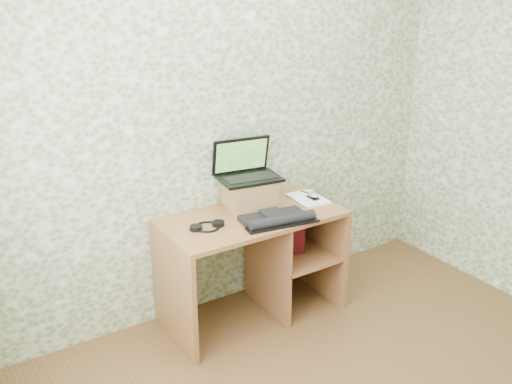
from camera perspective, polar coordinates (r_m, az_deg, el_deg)
wall_back at (r=3.81m, az=-2.91°, el=6.83°), size 3.50×0.00×3.50m
desk at (r=3.91m, az=0.37°, el=-5.60°), size 1.20×0.60×0.75m
riser at (r=3.85m, az=-0.64°, el=-0.11°), size 0.35×0.31×0.19m
laptop at (r=3.83m, az=-1.00°, el=2.30°), size 0.44×0.34×0.27m
keyboard at (r=3.63m, az=2.10°, el=-2.66°), size 0.49×0.31×0.07m
headphones at (r=3.56m, az=-4.90°, el=-3.43°), size 0.23×0.18×0.03m
notepad at (r=4.01m, az=5.23°, el=-0.66°), size 0.23×0.31×0.01m
mouse at (r=3.99m, az=5.74°, el=-0.41°), size 0.07×0.10×0.03m
pen at (r=4.08m, az=5.27°, el=-0.11°), size 0.04×0.13×0.01m
red_box at (r=3.97m, az=3.17°, el=-4.36°), size 0.25×0.11×0.28m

